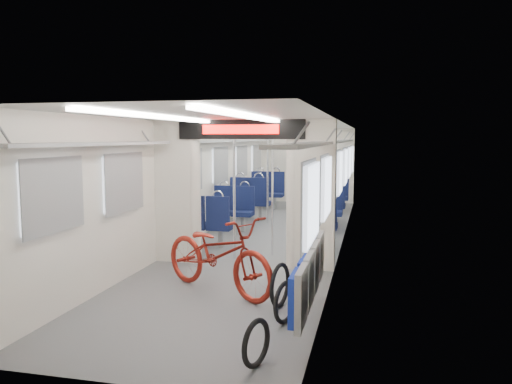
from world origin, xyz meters
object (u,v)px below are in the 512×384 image
stanchion_near_right (272,189)px  bicycle (218,254)px  stanchion_far_left (268,175)px  bike_hoop_a (256,346)px  bike_hoop_c (280,287)px  seat_bay_near_right (318,212)px  seat_bay_near_left (221,212)px  seat_bay_far_left (259,192)px  flip_bench (310,274)px  stanchion_near_left (234,191)px  seat_bay_far_right (329,196)px  bike_hoop_b (285,304)px  stanchion_far_right (300,175)px

stanchion_near_right → bicycle: bearing=-97.6°
bicycle → stanchion_far_left: 5.47m
bike_hoop_a → stanchion_far_left: stanchion_far_left is taller
bike_hoop_c → seat_bay_near_right: bearing=90.1°
seat_bay_near_left → seat_bay_near_right: size_ratio=1.01×
seat_bay_near_left → seat_bay_far_left: bearing=90.0°
flip_bench → stanchion_near_left: (-1.59, 2.74, 0.57)m
stanchion_near_left → bike_hoop_c: bearing=-61.9°
seat_bay_far_right → seat_bay_near_right: bearing=-90.0°
seat_bay_near_right → bike_hoop_b: bearing=-88.1°
seat_bay_far_left → stanchion_far_right: stanchion_far_right is taller
bike_hoop_b → seat_bay_near_right: size_ratio=0.24×
stanchion_near_right → stanchion_far_right: same height
flip_bench → stanchion_near_right: size_ratio=0.93×
seat_bay_far_left → bike_hoop_b: bearing=-75.3°
bike_hoop_a → bike_hoop_c: 1.61m
bike_hoop_c → seat_bay_near_left: bearing=116.6°
bike_hoop_b → seat_bay_near_left: size_ratio=0.24×
seat_bay_near_left → seat_bay_near_right: bearing=15.1°
seat_bay_far_right → bike_hoop_b: bearing=-88.8°
bike_hoop_c → stanchion_far_right: 5.98m
bicycle → bike_hoop_a: (0.98, -2.00, -0.32)m
bike_hoop_a → seat_bay_near_right: seat_bay_near_right is taller
stanchion_near_left → bike_hoop_b: bearing=-63.9°
bike_hoop_c → seat_bay_far_left: 7.47m
bike_hoop_b → stanchion_near_left: 3.17m
flip_bench → bike_hoop_c: (-0.41, 0.52, -0.33)m
flip_bench → stanchion_far_left: size_ratio=0.93×
flip_bench → seat_bay_near_right: size_ratio=1.06×
flip_bench → bike_hoop_c: flip_bench is taller
stanchion_far_right → bike_hoop_a: bearing=-84.8°
stanchion_far_right → seat_bay_far_left: bearing=133.5°
seat_bay_far_right → stanchion_far_left: (-1.35, -1.23, 0.62)m
seat_bay_near_left → bike_hoop_a: bearing=-69.9°
bicycle → bike_hoop_a: size_ratio=4.41×
seat_bay_far_right → bike_hoop_c: bearing=-90.0°
bicycle → seat_bay_near_right: 3.95m
bike_hoop_c → stanchion_far_right: stanchion_far_right is taller
bike_hoop_b → seat_bay_far_left: size_ratio=0.21×
stanchion_far_right → bicycle: bearing=-93.1°
bicycle → flip_bench: bicycle is taller
stanchion_far_right → stanchion_far_left: bearing=-174.8°
bicycle → stanchion_near_right: stanchion_near_right is taller
flip_bench → stanchion_far_left: 6.60m
seat_bay_near_right → seat_bay_near_left: bearing=-164.9°
seat_bay_far_left → stanchion_near_left: (0.70, -5.01, 0.57)m
seat_bay_far_right → flip_bench: bearing=-86.8°
bicycle → seat_bay_near_left: (-0.97, 3.34, 0.02)m
seat_bay_far_left → stanchion_far_left: (0.52, -1.41, 0.57)m
seat_bay_far_left → stanchion_far_left: size_ratio=1.01×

